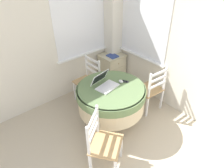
{
  "coord_description": "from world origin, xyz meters",
  "views": [
    {
      "loc": [
        -0.76,
        0.05,
        2.51
      ],
      "look_at": [
        1.02,
        2.1,
        0.68
      ],
      "focal_mm": 32.0,
      "sensor_mm": 36.0,
      "label": 1
    }
  ],
  "objects_px": {
    "dining_chair_camera_near": "(103,143)",
    "corner_cabinet": "(112,68)",
    "dining_chair_near_back_window": "(88,81)",
    "laptop": "(105,84)",
    "dining_chair_near_right_window": "(151,90)",
    "round_dining_table": "(111,97)",
    "cell_phone": "(125,81)",
    "computer_mouse": "(121,81)",
    "book_on_cabinet": "(112,56)"
  },
  "relations": [
    {
      "from": "dining_chair_camera_near",
      "to": "corner_cabinet",
      "type": "relative_size",
      "value": 1.35
    },
    {
      "from": "dining_chair_near_back_window",
      "to": "dining_chair_camera_near",
      "type": "distance_m",
      "value": 1.53
    },
    {
      "from": "laptop",
      "to": "dining_chair_near_right_window",
      "type": "bearing_deg",
      "value": -16.76
    },
    {
      "from": "round_dining_table",
      "to": "dining_chair_camera_near",
      "type": "distance_m",
      "value": 0.82
    },
    {
      "from": "dining_chair_camera_near",
      "to": "cell_phone",
      "type": "bearing_deg",
      "value": 30.34
    },
    {
      "from": "computer_mouse",
      "to": "cell_phone",
      "type": "bearing_deg",
      "value": -18.18
    },
    {
      "from": "computer_mouse",
      "to": "corner_cabinet",
      "type": "bearing_deg",
      "value": 55.54
    },
    {
      "from": "round_dining_table",
      "to": "book_on_cabinet",
      "type": "bearing_deg",
      "value": 47.88
    },
    {
      "from": "cell_phone",
      "to": "corner_cabinet",
      "type": "relative_size",
      "value": 0.2
    },
    {
      "from": "round_dining_table",
      "to": "corner_cabinet",
      "type": "bearing_deg",
      "value": 48.37
    },
    {
      "from": "round_dining_table",
      "to": "dining_chair_camera_near",
      "type": "relative_size",
      "value": 1.21
    },
    {
      "from": "dining_chair_near_back_window",
      "to": "dining_chair_near_right_window",
      "type": "relative_size",
      "value": 1.0
    },
    {
      "from": "round_dining_table",
      "to": "laptop",
      "type": "bearing_deg",
      "value": 119.63
    },
    {
      "from": "computer_mouse",
      "to": "dining_chair_near_back_window",
      "type": "height_order",
      "value": "dining_chair_near_back_window"
    },
    {
      "from": "laptop",
      "to": "dining_chair_near_right_window",
      "type": "height_order",
      "value": "laptop"
    },
    {
      "from": "dining_chair_near_back_window",
      "to": "corner_cabinet",
      "type": "bearing_deg",
      "value": 15.1
    },
    {
      "from": "dining_chair_camera_near",
      "to": "round_dining_table",
      "type": "bearing_deg",
      "value": 41.66
    },
    {
      "from": "dining_chair_near_back_window",
      "to": "dining_chair_camera_near",
      "type": "relative_size",
      "value": 1.0
    },
    {
      "from": "round_dining_table",
      "to": "corner_cabinet",
      "type": "height_order",
      "value": "round_dining_table"
    },
    {
      "from": "dining_chair_near_back_window",
      "to": "book_on_cabinet",
      "type": "xyz_separation_m",
      "value": [
        0.74,
        0.14,
        0.24
      ]
    },
    {
      "from": "dining_chair_near_back_window",
      "to": "dining_chair_camera_near",
      "type": "bearing_deg",
      "value": -118.38
    },
    {
      "from": "round_dining_table",
      "to": "cell_phone",
      "type": "relative_size",
      "value": 8.34
    },
    {
      "from": "corner_cabinet",
      "to": "dining_chair_camera_near",
      "type": "bearing_deg",
      "value": -134.12
    },
    {
      "from": "cell_phone",
      "to": "dining_chair_near_back_window",
      "type": "height_order",
      "value": "dining_chair_near_back_window"
    },
    {
      "from": "dining_chair_near_back_window",
      "to": "book_on_cabinet",
      "type": "distance_m",
      "value": 0.79
    },
    {
      "from": "dining_chair_camera_near",
      "to": "dining_chair_near_right_window",
      "type": "bearing_deg",
      "value": 14.79
    },
    {
      "from": "round_dining_table",
      "to": "laptop",
      "type": "xyz_separation_m",
      "value": [
        -0.05,
        0.09,
        0.22
      ]
    },
    {
      "from": "laptop",
      "to": "dining_chair_camera_near",
      "type": "bearing_deg",
      "value": -131.35
    },
    {
      "from": "round_dining_table",
      "to": "dining_chair_near_back_window",
      "type": "distance_m",
      "value": 0.83
    },
    {
      "from": "cell_phone",
      "to": "book_on_cabinet",
      "type": "bearing_deg",
      "value": 58.89
    },
    {
      "from": "laptop",
      "to": "dining_chair_near_back_window",
      "type": "xyz_separation_m",
      "value": [
        0.18,
        0.72,
        -0.37
      ]
    },
    {
      "from": "dining_chair_camera_near",
      "to": "book_on_cabinet",
      "type": "height_order",
      "value": "dining_chair_camera_near"
    },
    {
      "from": "dining_chair_near_back_window",
      "to": "computer_mouse",
      "type": "bearing_deg",
      "value": -84.29
    },
    {
      "from": "laptop",
      "to": "book_on_cabinet",
      "type": "xyz_separation_m",
      "value": [
        0.91,
        0.86,
        -0.14
      ]
    },
    {
      "from": "computer_mouse",
      "to": "corner_cabinet",
      "type": "distance_m",
      "value": 1.32
    },
    {
      "from": "book_on_cabinet",
      "to": "dining_chair_camera_near",
      "type": "bearing_deg",
      "value": -134.52
    },
    {
      "from": "dining_chair_near_back_window",
      "to": "corner_cabinet",
      "type": "distance_m",
      "value": 0.82
    },
    {
      "from": "cell_phone",
      "to": "dining_chair_camera_near",
      "type": "distance_m",
      "value": 1.07
    },
    {
      "from": "cell_phone",
      "to": "dining_chair_near_right_window",
      "type": "relative_size",
      "value": 0.15
    },
    {
      "from": "cell_phone",
      "to": "corner_cabinet",
      "type": "distance_m",
      "value": 1.3
    },
    {
      "from": "round_dining_table",
      "to": "computer_mouse",
      "type": "bearing_deg",
      "value": -0.37
    },
    {
      "from": "computer_mouse",
      "to": "dining_chair_near_right_window",
      "type": "bearing_deg",
      "value": -15.5
    },
    {
      "from": "computer_mouse",
      "to": "dining_chair_camera_near",
      "type": "height_order",
      "value": "dining_chair_camera_near"
    },
    {
      "from": "corner_cabinet",
      "to": "dining_chair_near_back_window",
      "type": "bearing_deg",
      "value": -164.9
    },
    {
      "from": "computer_mouse",
      "to": "dining_chair_camera_near",
      "type": "bearing_deg",
      "value": -146.53
    },
    {
      "from": "cell_phone",
      "to": "laptop",
      "type": "bearing_deg",
      "value": 160.71
    },
    {
      "from": "dining_chair_near_back_window",
      "to": "dining_chair_camera_near",
      "type": "xyz_separation_m",
      "value": [
        -0.73,
        -1.34,
        0.0
      ]
    },
    {
      "from": "computer_mouse",
      "to": "dining_chair_near_back_window",
      "type": "xyz_separation_m",
      "value": [
        -0.08,
        0.81,
        -0.35
      ]
    },
    {
      "from": "computer_mouse",
      "to": "cell_phone",
      "type": "xyz_separation_m",
      "value": [
        0.07,
        -0.02,
        -0.02
      ]
    },
    {
      "from": "dining_chair_near_right_window",
      "to": "book_on_cabinet",
      "type": "xyz_separation_m",
      "value": [
        0.06,
        1.12,
        0.24
      ]
    }
  ]
}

